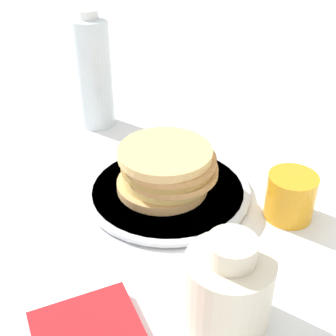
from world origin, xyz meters
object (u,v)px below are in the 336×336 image
at_px(juice_glass, 290,196).
at_px(cream_jug, 228,287).
at_px(pancake_stack, 167,168).
at_px(plate, 168,190).
at_px(water_bottle_mid, 94,73).

relative_size(juice_glass, cream_jug, 0.60).
bearing_deg(pancake_stack, plate, 22.83).
xyz_separation_m(pancake_stack, juice_glass, (0.18, 0.11, -0.01)).
height_order(pancake_stack, juice_glass, pancake_stack).
relative_size(cream_jug, water_bottle_mid, 0.53).
bearing_deg(cream_jug, juice_glass, 107.74).
xyz_separation_m(plate, pancake_stack, (-0.00, -0.00, 0.05)).
xyz_separation_m(plate, cream_jug, (0.25, -0.12, 0.05)).
bearing_deg(cream_jug, plate, 153.60).
xyz_separation_m(pancake_stack, water_bottle_mid, (-0.30, 0.06, 0.07)).
bearing_deg(water_bottle_mid, pancake_stack, -11.33).
bearing_deg(juice_glass, cream_jug, -72.26).
bearing_deg(plate, cream_jug, -26.40).
bearing_deg(water_bottle_mid, juice_glass, 5.82).
relative_size(plate, water_bottle_mid, 1.15).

